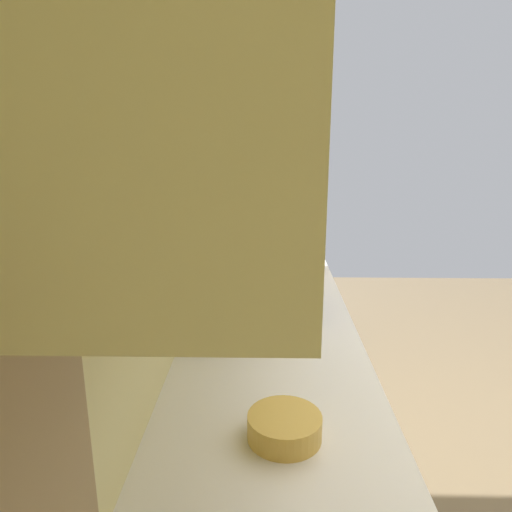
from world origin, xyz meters
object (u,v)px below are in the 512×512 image
(oven_range, at_px, (266,286))
(bowl, at_px, (285,426))
(microwave, at_px, (264,270))
(kettle, at_px, (274,254))

(oven_range, bearing_deg, bowl, -179.06)
(oven_range, height_order, bowl, oven_range)
(oven_range, relative_size, microwave, 2.18)
(microwave, bearing_deg, oven_range, -0.47)
(microwave, xyz_separation_m, bowl, (-0.88, -0.05, -0.13))
(oven_range, xyz_separation_m, kettle, (-0.99, -0.04, 0.52))
(kettle, bearing_deg, microwave, 174.43)
(microwave, bearing_deg, bowl, -176.65)
(oven_range, distance_m, microwave, 1.64)
(bowl, xyz_separation_m, kettle, (1.41, 0.00, 0.05))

